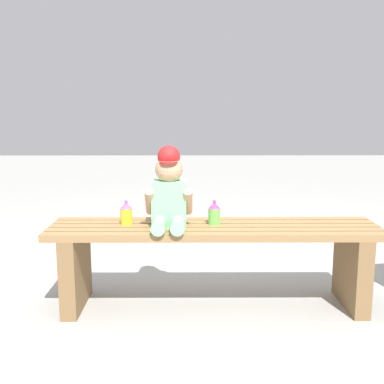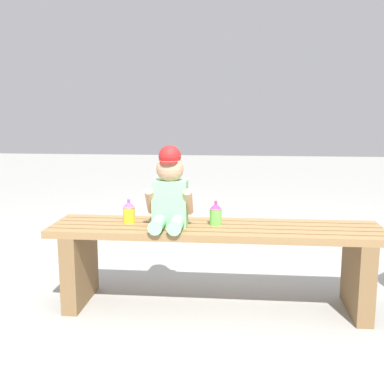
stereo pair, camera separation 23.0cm
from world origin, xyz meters
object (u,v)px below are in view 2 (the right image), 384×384
at_px(park_bench, 215,252).
at_px(sippy_cup_right, 216,214).
at_px(child_figure, 170,192).
at_px(sippy_cup_left, 129,212).

distance_m(park_bench, sippy_cup_right, 0.20).
distance_m(child_figure, sippy_cup_right, 0.26).
height_order(child_figure, sippy_cup_left, child_figure).
bearing_deg(park_bench, child_figure, -172.75).
distance_m(child_figure, sippy_cup_left, 0.25).
bearing_deg(sippy_cup_left, sippy_cup_right, 0.00).
bearing_deg(child_figure, sippy_cup_right, 12.32).
bearing_deg(sippy_cup_left, child_figure, -12.72).
distance_m(sippy_cup_left, sippy_cup_right, 0.45).
xyz_separation_m(park_bench, sippy_cup_left, (-0.45, 0.02, 0.20)).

